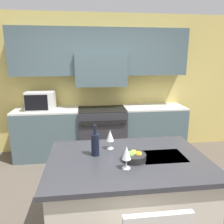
% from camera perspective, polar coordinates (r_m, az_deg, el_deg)
% --- Properties ---
extents(ground_plane, '(10.00, 10.00, 0.00)m').
position_cam_1_polar(ground_plane, '(3.00, 0.31, -24.59)').
color(ground_plane, brown).
extents(back_cabinetry, '(10.00, 0.46, 2.70)m').
position_cam_1_polar(back_cabinetry, '(4.33, -3.07, 10.17)').
color(back_cabinetry, '#DBC166').
rests_on(back_cabinetry, ground_plane).
extents(back_counter, '(3.26, 0.62, 0.94)m').
position_cam_1_polar(back_counter, '(4.31, -2.64, -5.03)').
color(back_counter, '#4C6066').
rests_on(back_counter, ground_plane).
extents(range_stove, '(0.89, 0.70, 0.93)m').
position_cam_1_polar(range_stove, '(4.29, -2.62, -5.22)').
color(range_stove, '#2D2D33').
rests_on(range_stove, ground_plane).
extents(microwave, '(0.50, 0.40, 0.34)m').
position_cam_1_polar(microwave, '(4.21, -18.07, 2.86)').
color(microwave, silver).
rests_on(microwave, back_counter).
extents(kitchen_island, '(1.57, 1.07, 0.91)m').
position_cam_1_polar(kitchen_island, '(2.44, 4.04, -21.44)').
color(kitchen_island, beige).
rests_on(kitchen_island, ground_plane).
extents(wine_bottle, '(0.08, 0.08, 0.32)m').
position_cam_1_polar(wine_bottle, '(2.23, -4.41, -8.32)').
color(wine_bottle, black).
rests_on(wine_bottle, kitchen_island).
extents(wine_glass_near, '(0.08, 0.08, 0.21)m').
position_cam_1_polar(wine_glass_near, '(1.96, 3.81, -10.75)').
color(wine_glass_near, white).
rests_on(wine_glass_near, kitchen_island).
extents(wine_glass_far, '(0.08, 0.08, 0.21)m').
position_cam_1_polar(wine_glass_far, '(2.36, -0.50, -6.31)').
color(wine_glass_far, white).
rests_on(wine_glass_far, kitchen_island).
extents(fruit_bowl, '(0.23, 0.23, 0.10)m').
position_cam_1_polar(fruit_bowl, '(2.16, 5.75, -11.47)').
color(fruit_bowl, black).
rests_on(fruit_bowl, kitchen_island).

